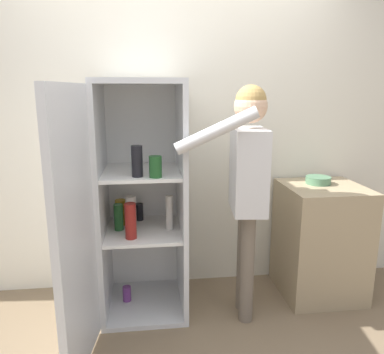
# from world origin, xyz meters

# --- Properties ---
(wall_back) EXTENTS (7.00, 0.06, 2.55)m
(wall_back) POSITION_xyz_m (0.00, 0.98, 1.27)
(wall_back) COLOR silver
(wall_back) RESTS_ON ground_plane
(refrigerator) EXTENTS (0.72, 1.24, 1.67)m
(refrigerator) POSITION_xyz_m (-0.34, 0.52, 0.83)
(refrigerator) COLOR silver
(refrigerator) RESTS_ON ground_plane
(person) EXTENTS (0.64, 0.51, 1.63)m
(person) POSITION_xyz_m (0.44, 0.40, 1.06)
(person) COLOR #726656
(person) RESTS_ON ground_plane
(counter) EXTENTS (0.60, 0.59, 0.89)m
(counter) POSITION_xyz_m (1.12, 0.63, 0.44)
(counter) COLOR tan
(counter) RESTS_ON ground_plane
(bowl) EXTENTS (0.19, 0.19, 0.06)m
(bowl) POSITION_xyz_m (1.10, 0.70, 0.91)
(bowl) COLOR #517F5B
(bowl) RESTS_ON counter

